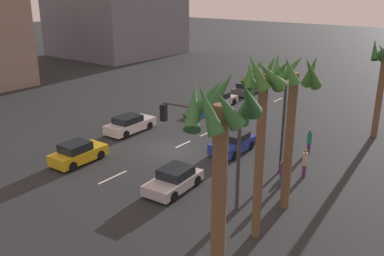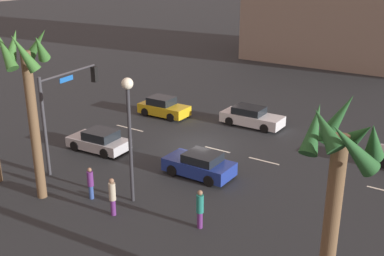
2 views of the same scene
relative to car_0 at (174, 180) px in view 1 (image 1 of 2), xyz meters
The scene contains 21 objects.
ground_plane 6.42m from the car_0, 139.22° to the right, with size 220.00×220.00×0.00m, color #232628.
lane_stripe_0 23.22m from the car_0, 169.65° to the right, with size 2.05×0.14×0.01m, color silver.
lane_stripe_1 17.30m from the car_0, 166.04° to the right, with size 2.39×0.14×0.01m, color silver.
lane_stripe_2 10.41m from the car_0, 156.33° to the right, with size 1.99×0.14×0.01m, color silver.
lane_stripe_3 7.54m from the car_0, 146.30° to the right, with size 1.83×0.14×0.01m, color silver.
lane_stripe_4 4.35m from the car_0, 75.47° to the right, with size 2.44×0.14×0.01m, color silver.
car_0 is the anchor object (origin of this frame).
car_1 18.80m from the car_0, 155.16° to the right, with size 4.12×2.07×1.39m.
car_2 11.26m from the car_0, 121.91° to the right, with size 4.51×1.92×1.40m.
car_3 7.91m from the car_0, 84.27° to the right, with size 3.95×1.90×1.47m.
car_4 7.35m from the car_0, behind, with size 3.92×1.98×1.38m.
car_5 24.45m from the car_0, 160.63° to the right, with size 4.24×1.90×1.34m.
traffic_signal 4.09m from the car_0, 89.69° to the left, with size 0.86×4.98×5.64m.
streetlamp 8.25m from the car_0, 146.99° to the left, with size 0.56×0.56×6.35m.
pedestrian_0 11.16m from the car_0, 157.59° to the left, with size 0.45×0.45×1.88m.
pedestrian_1 6.53m from the car_0, 130.44° to the left, with size 0.38×0.38×1.71m.
pedestrian_2 8.39m from the car_0, 138.42° to the left, with size 0.46×0.46×1.91m.
palm_tree_0 8.97m from the car_0, 76.75° to the left, with size 2.57×2.40×9.07m.
palm_tree_1 19.02m from the car_0, 157.11° to the left, with size 2.44×2.67×7.84m.
palm_tree_2 11.73m from the car_0, 48.14° to the left, with size 2.74×2.78×9.10m.
palm_tree_3 8.56m from the car_0, 107.74° to the left, with size 2.42×2.72×8.57m.
Camera 1 is at (22.49, 18.65, 11.64)m, focal length 39.42 mm.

